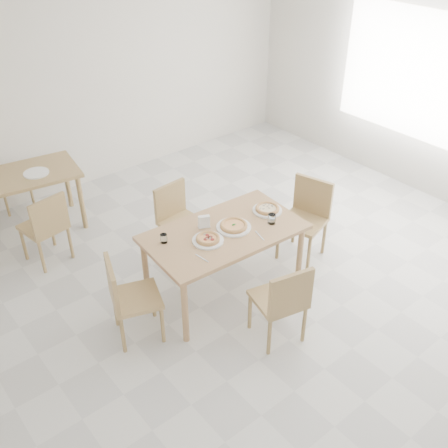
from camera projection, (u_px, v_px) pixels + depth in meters
main_table at (224, 238)px, 5.07m from camera, size 1.57×0.95×0.75m
chair_south at (283, 299)px, 4.59m from camera, size 0.51×0.51×0.86m
chair_north at (177, 216)px, 5.74m from camera, size 0.45×0.45×0.84m
chair_west at (127, 295)px, 4.64m from camera, size 0.54×0.54×0.85m
chair_east at (307, 213)px, 5.72m from camera, size 0.55×0.55×0.90m
plate_margherita at (234, 227)px, 5.06m from camera, size 0.34×0.34×0.02m
plate_mushroom at (267, 210)px, 5.32m from camera, size 0.30×0.30×0.02m
plate_pepperoni at (208, 240)px, 4.88m from camera, size 0.30×0.30×0.02m
pizza_margherita at (234, 225)px, 5.05m from camera, size 0.35×0.35×0.03m
pizza_mushroom at (267, 208)px, 5.31m from camera, size 0.30×0.30×0.03m
pizza_pepperoni at (208, 238)px, 4.87m from camera, size 0.27×0.27×0.03m
tumbler_a at (272, 219)px, 5.11m from camera, size 0.08×0.08×0.10m
tumbler_b at (164, 238)px, 4.85m from camera, size 0.07×0.07×0.09m
napkin_holder at (204, 222)px, 5.03m from camera, size 0.13×0.10×0.13m
fork_a at (202, 258)px, 4.66m from camera, size 0.03×0.17×0.01m
fork_b at (260, 236)px, 4.95m from camera, size 0.05×0.17×0.01m
second_table at (22, 182)px, 6.03m from camera, size 1.37×0.91×0.75m
chair_back_s at (46, 224)px, 5.58m from camera, size 0.48×0.48×0.85m
chair_back_n at (8, 174)px, 6.62m from camera, size 0.39×0.39×0.78m
plate_empty at (36, 173)px, 5.98m from camera, size 0.29×0.29×0.02m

